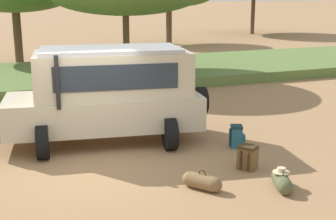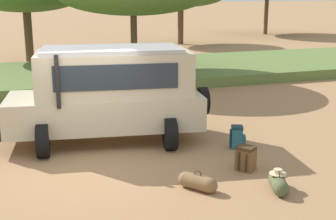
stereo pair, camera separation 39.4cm
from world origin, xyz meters
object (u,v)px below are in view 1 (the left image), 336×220
(safari_vehicle, at_px, (108,93))
(duffel_bag_low_black_case, at_px, (282,181))
(duffel_bag_soft_canvas, at_px, (202,182))
(backpack_beside_front_wheel, at_px, (248,157))
(backpack_cluster_center, at_px, (237,137))

(safari_vehicle, distance_m, duffel_bag_low_black_case, 4.98)
(safari_vehicle, relative_size, duffel_bag_soft_canvas, 7.24)
(backpack_beside_front_wheel, relative_size, duffel_bag_soft_canvas, 0.72)
(backpack_cluster_center, distance_m, duffel_bag_low_black_case, 2.62)
(backpack_cluster_center, bearing_deg, duffel_bag_soft_canvas, -133.80)
(backpack_cluster_center, bearing_deg, duffel_bag_low_black_case, -99.96)
(safari_vehicle, xyz_separation_m, backpack_beside_front_wheel, (2.33, -3.03, -1.03))
(safari_vehicle, distance_m, backpack_cluster_center, 3.44)
(duffel_bag_low_black_case, bearing_deg, backpack_cluster_center, 80.04)
(safari_vehicle, height_order, duffel_bag_low_black_case, safari_vehicle)
(safari_vehicle, relative_size, backpack_cluster_center, 9.65)
(duffel_bag_soft_canvas, bearing_deg, backpack_cluster_center, 46.20)
(backpack_cluster_center, height_order, duffel_bag_low_black_case, backpack_cluster_center)
(backpack_beside_front_wheel, xyz_separation_m, duffel_bag_low_black_case, (0.07, -1.19, -0.10))
(backpack_beside_front_wheel, bearing_deg, safari_vehicle, 127.59)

